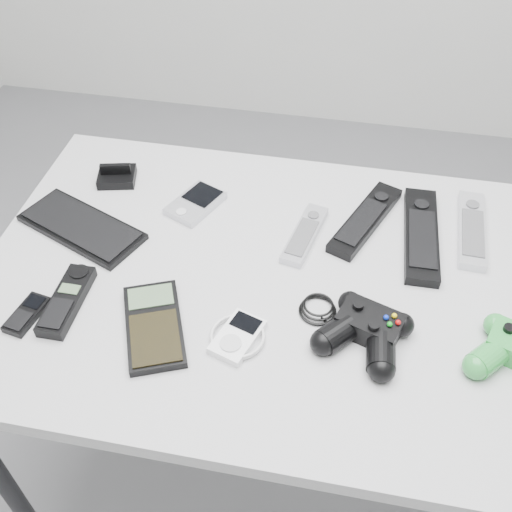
% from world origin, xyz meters
% --- Properties ---
extents(floor, '(3.50, 3.50, 0.00)m').
position_xyz_m(floor, '(0.00, 0.00, 0.00)').
color(floor, slate).
rests_on(floor, ground).
extents(desk, '(1.15, 0.74, 0.77)m').
position_xyz_m(desk, '(-0.00, -0.03, 0.70)').
color(desk, '#ADADB0').
rests_on(desk, floor).
extents(pda_keyboard, '(0.28, 0.20, 0.02)m').
position_xyz_m(pda_keyboard, '(-0.43, 0.02, 0.78)').
color(pda_keyboard, black).
rests_on(pda_keyboard, desk).
extents(dock_bracket, '(0.09, 0.09, 0.04)m').
position_xyz_m(dock_bracket, '(-0.41, 0.19, 0.79)').
color(dock_bracket, black).
rests_on(dock_bracket, desk).
extents(pda, '(0.12, 0.14, 0.02)m').
position_xyz_m(pda, '(-0.22, 0.13, 0.78)').
color(pda, '#B6B6BE').
rests_on(pda, desk).
extents(remote_silver_a, '(0.08, 0.18, 0.02)m').
position_xyz_m(remote_silver_a, '(0.01, 0.08, 0.78)').
color(remote_silver_a, '#B6B6BE').
rests_on(remote_silver_a, desk).
extents(remote_black_a, '(0.14, 0.24, 0.02)m').
position_xyz_m(remote_black_a, '(0.13, 0.15, 0.78)').
color(remote_black_a, black).
rests_on(remote_black_a, desk).
extents(remote_black_b, '(0.07, 0.26, 0.03)m').
position_xyz_m(remote_black_b, '(0.24, 0.12, 0.78)').
color(remote_black_b, black).
rests_on(remote_black_b, desk).
extents(remote_silver_b, '(0.06, 0.22, 0.02)m').
position_xyz_m(remote_silver_b, '(0.34, 0.16, 0.78)').
color(remote_silver_b, silver).
rests_on(remote_silver_b, desk).
extents(mobile_phone, '(0.06, 0.09, 0.02)m').
position_xyz_m(mobile_phone, '(-0.43, -0.21, 0.78)').
color(mobile_phone, black).
rests_on(mobile_phone, desk).
extents(cordless_handset, '(0.05, 0.16, 0.02)m').
position_xyz_m(cordless_handset, '(-0.38, -0.17, 0.78)').
color(cordless_handset, black).
rests_on(cordless_handset, desk).
extents(calculator, '(0.16, 0.21, 0.02)m').
position_xyz_m(calculator, '(-0.21, -0.19, 0.78)').
color(calculator, black).
rests_on(calculator, desk).
extents(mp3_player, '(0.12, 0.12, 0.02)m').
position_xyz_m(mp3_player, '(-0.06, -0.19, 0.78)').
color(mp3_player, white).
rests_on(mp3_player, desk).
extents(controller_black, '(0.29, 0.23, 0.05)m').
position_xyz_m(controller_black, '(0.14, -0.14, 0.80)').
color(controller_black, black).
rests_on(controller_black, desk).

